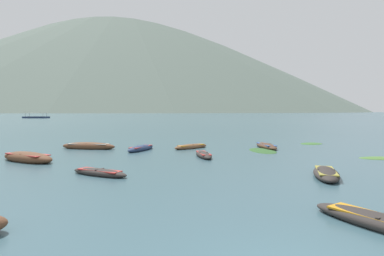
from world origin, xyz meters
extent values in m
plane|color=#385660|center=(0.00, 1500.00, 0.00)|extent=(6000.00, 6000.00, 0.00)
cone|color=#56665B|center=(-671.94, 1384.29, 168.76)|extent=(988.47, 988.47, 337.52)
cone|color=#56665B|center=(-162.50, 1343.57, 232.09)|extent=(1800.80, 1800.80, 464.18)
cone|color=#56665B|center=(388.85, 1539.95, 169.23)|extent=(1125.58, 1125.58, 338.46)
ellipsoid|color=#2D2826|center=(3.20, 2.50, 0.13)|extent=(2.60, 3.76, 0.43)
cube|color=orange|center=(3.20, 2.50, 0.26)|extent=(1.87, 2.71, 0.05)
cube|color=#2D2826|center=(3.20, 2.50, 0.31)|extent=(0.60, 0.37, 0.04)
ellipsoid|color=#2D2826|center=(-5.25, 9.87, 0.11)|extent=(3.06, 2.35, 0.38)
cube|color=#B22D28|center=(-5.25, 9.87, 0.23)|extent=(2.20, 1.69, 0.05)
cube|color=#2D2826|center=(-5.25, 9.87, 0.28)|extent=(0.35, 0.49, 0.04)
ellipsoid|color=#2D2826|center=(4.92, 8.58, 0.14)|extent=(2.19, 3.45, 0.48)
cube|color=olive|center=(4.92, 8.58, 0.29)|extent=(1.57, 2.48, 0.05)
cube|color=#2D2826|center=(4.92, 8.58, 0.34)|extent=(0.69, 0.34, 0.04)
ellipsoid|color=brown|center=(-8.21, 20.39, 0.19)|extent=(4.52, 2.23, 0.65)
cube|color=#B7B2A3|center=(-8.21, 20.39, 0.39)|extent=(3.25, 1.61, 0.05)
cube|color=brown|center=(-8.21, 20.39, 0.44)|extent=(0.28, 0.76, 0.04)
ellipsoid|color=brown|center=(-0.18, 19.95, 0.13)|extent=(3.14, 2.66, 0.44)
cube|color=orange|center=(-0.18, 19.95, 0.26)|extent=(2.26, 1.92, 0.05)
cube|color=brown|center=(-0.18, 19.95, 0.31)|extent=(0.41, 0.50, 0.04)
ellipsoid|color=brown|center=(-10.29, 14.37, 0.21)|extent=(4.19, 3.49, 0.69)
cube|color=#B22D28|center=(-10.29, 14.37, 0.42)|extent=(3.02, 2.51, 0.05)
cube|color=brown|center=(-10.29, 14.37, 0.47)|extent=(0.58, 0.78, 0.04)
ellipsoid|color=#2D2826|center=(0.23, 15.26, 0.12)|extent=(1.08, 3.09, 0.42)
cube|color=#B22D28|center=(0.23, 15.26, 0.25)|extent=(0.78, 2.23, 0.05)
cube|color=#2D2826|center=(0.23, 15.26, 0.30)|extent=(0.55, 0.13, 0.04)
ellipsoid|color=#4C3323|center=(5.84, 19.72, 0.15)|extent=(1.11, 3.87, 0.49)
cube|color=#28519E|center=(5.84, 19.72, 0.29)|extent=(0.80, 2.79, 0.05)
cube|color=#4C3323|center=(5.84, 19.72, 0.34)|extent=(0.69, 0.10, 0.04)
ellipsoid|color=navy|center=(-4.05, 19.01, 0.15)|extent=(2.28, 3.50, 0.48)
cube|color=#B22D28|center=(-4.05, 19.01, 0.29)|extent=(1.65, 2.52, 0.05)
cube|color=navy|center=(-4.05, 19.01, 0.34)|extent=(0.60, 0.34, 0.04)
cube|color=navy|center=(-56.60, 134.36, 0.27)|extent=(11.03, 5.69, 0.90)
cylinder|color=#4C4742|center=(-52.41, 134.88, 1.40)|extent=(0.10, 0.10, 1.80)
cylinder|color=#4C4742|center=(-52.98, 132.20, 1.40)|extent=(0.10, 0.10, 1.80)
cylinder|color=#4C4742|center=(-60.23, 136.52, 1.40)|extent=(0.10, 0.10, 1.80)
cylinder|color=#4C4742|center=(-60.79, 133.85, 1.40)|extent=(0.10, 0.10, 1.80)
cube|color=beige|center=(-56.60, 134.36, 2.29)|extent=(9.26, 4.78, 0.12)
ellipsoid|color=#2D5628|center=(4.97, 17.96, 0.00)|extent=(1.80, 3.53, 0.14)
ellipsoid|color=#477033|center=(11.23, 13.64, 0.00)|extent=(2.92, 1.64, 0.14)
ellipsoid|color=#38662D|center=(10.92, 22.52, 0.00)|extent=(2.76, 2.54, 0.14)
camera|label=1|loc=(-2.25, -4.85, 2.94)|focal=29.62mm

